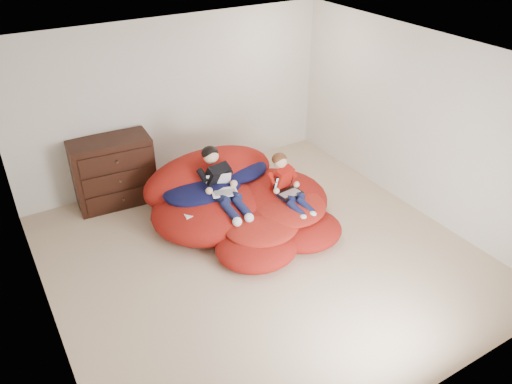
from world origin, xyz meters
name	(u,v)px	position (x,y,z in m)	size (l,w,h in m)	color
room_shell	(262,242)	(0.00, 0.00, 0.22)	(5.10, 5.10, 2.77)	#C7AD8E
dresser	(114,172)	(-1.16, 2.20, 0.50)	(1.16, 0.66, 1.01)	black
beanbag_pile	(239,202)	(0.17, 0.88, 0.27)	(2.51, 2.38, 0.93)	#A91A13
cream_pillow	(182,169)	(-0.35, 1.58, 0.62)	(0.41, 0.26, 0.26)	beige
older_boy	(220,181)	(-0.10, 0.89, 0.69)	(0.36, 1.05, 0.71)	black
younger_boy	(287,183)	(0.69, 0.48, 0.62)	(0.34, 0.85, 0.67)	#AE170F
laptop_white	(222,187)	(-0.10, 0.84, 0.62)	(0.39, 0.44, 0.22)	white
laptop_black	(287,187)	(0.69, 0.47, 0.56)	(0.36, 0.33, 0.24)	black
power_adapter	(190,216)	(-0.63, 0.72, 0.42)	(0.14, 0.14, 0.05)	white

